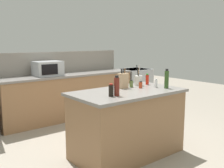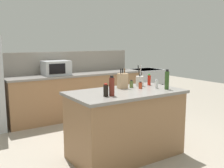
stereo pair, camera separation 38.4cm
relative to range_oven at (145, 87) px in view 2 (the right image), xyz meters
name	(u,v)px [view 2 (the right image)]	position (x,y,z in m)	size (l,w,h in m)	color
ground_plane	(125,155)	(-2.21, -2.20, -0.47)	(14.00, 14.00, 0.00)	gray
back_counter_run	(77,95)	(-1.91, 0.00, 0.00)	(2.98, 0.66, 0.94)	#936B47
wall_backsplash	(71,62)	(-1.91, 0.32, 0.70)	(2.94, 0.03, 0.46)	gray
kitchen_island	(125,123)	(-2.21, -2.20, 0.01)	(1.59, 0.88, 0.94)	#936B47
range_oven	(145,87)	(0.00, 0.00, 0.00)	(0.76, 0.65, 0.92)	#ADB2B7
microwave	(56,68)	(-2.38, 0.00, 0.62)	(0.54, 0.39, 0.29)	#ADB2B7
knife_block	(123,81)	(-2.13, -2.00, 0.59)	(0.13, 0.10, 0.29)	tan
utensil_crock	(140,81)	(-1.78, -1.97, 0.56)	(0.12, 0.12, 0.32)	beige
spice_jar_paprika	(140,85)	(-1.92, -2.16, 0.52)	(0.05, 0.05, 0.10)	#B73D1E
hot_sauce_bottle	(149,80)	(-1.61, -2.00, 0.55)	(0.05, 0.05, 0.17)	red
vinegar_bottle	(112,86)	(-2.55, -2.37, 0.59)	(0.07, 0.07, 0.26)	maroon
salt_shaker	(156,84)	(-1.71, -2.27, 0.53)	(0.04, 0.04, 0.13)	silver
spice_jar_oregano	(131,84)	(-1.98, -2.02, 0.53)	(0.05, 0.05, 0.11)	#567038
olive_oil_bottle	(167,80)	(-1.64, -2.41, 0.61)	(0.06, 0.06, 0.29)	#2D4C1E
soy_sauce_bottle	(106,90)	(-2.63, -2.35, 0.55)	(0.06, 0.06, 0.16)	black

